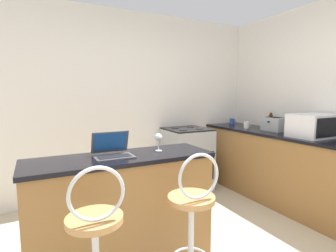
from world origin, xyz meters
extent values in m
cube|color=silver|center=(0.00, 2.28, 1.30)|extent=(12.00, 0.06, 2.60)
cube|color=olive|center=(-0.51, 0.70, 0.45)|extent=(1.50, 0.48, 0.90)
cube|color=black|center=(-0.51, 0.70, 0.92)|extent=(1.53, 0.51, 0.03)
cube|color=olive|center=(1.77, 0.87, 0.45)|extent=(0.64, 2.75, 0.90)
cube|color=black|center=(1.77, 0.87, 0.92)|extent=(0.67, 2.78, 0.03)
cylinder|color=#B7844C|center=(-0.85, 0.16, 0.70)|extent=(0.34, 0.34, 0.04)
torus|color=silver|center=(-0.85, 0.07, 0.89)|extent=(0.32, 0.02, 0.32)
cylinder|color=silver|center=(-0.17, 0.16, 0.35)|extent=(0.04, 0.04, 0.68)
cylinder|color=#B7844C|center=(-0.17, 0.16, 0.70)|extent=(0.34, 0.34, 0.04)
torus|color=silver|center=(-0.17, 0.07, 0.89)|extent=(0.32, 0.02, 0.32)
cube|color=#47474C|center=(-0.58, 0.68, 0.94)|extent=(0.31, 0.21, 0.01)
cube|color=black|center=(-0.58, 0.66, 0.95)|extent=(0.26, 0.11, 0.00)
cube|color=#47474C|center=(-0.58, 0.79, 1.05)|extent=(0.31, 0.08, 0.18)
cube|color=#19478C|center=(-0.58, 0.78, 1.05)|extent=(0.27, 0.06, 0.16)
cube|color=silver|center=(1.79, 0.59, 1.07)|extent=(0.52, 0.38, 0.27)
cube|color=black|center=(1.74, 0.39, 1.07)|extent=(0.37, 0.01, 0.22)
cube|color=#9EA3A8|center=(1.79, 1.16, 1.03)|extent=(0.19, 0.31, 0.19)
cube|color=black|center=(1.76, 1.16, 1.13)|extent=(0.04, 0.22, 0.00)
cube|color=black|center=(1.83, 1.16, 1.13)|extent=(0.04, 0.22, 0.00)
cube|color=black|center=(1.69, 1.16, 1.07)|extent=(0.02, 0.02, 0.02)
cube|color=#9EA3A8|center=(0.87, 1.93, 0.46)|extent=(0.62, 0.60, 0.92)
cube|color=black|center=(0.87, 1.62, 0.42)|extent=(0.53, 0.01, 0.41)
cube|color=black|center=(0.87, 1.93, 0.93)|extent=(0.62, 0.60, 0.02)
cylinder|color=black|center=(0.73, 1.81, 0.94)|extent=(0.11, 0.11, 0.01)
cylinder|color=black|center=(1.01, 1.81, 0.94)|extent=(0.11, 0.11, 0.01)
cylinder|color=black|center=(0.73, 2.05, 0.94)|extent=(0.11, 0.11, 0.01)
cylinder|color=black|center=(1.01, 2.05, 0.94)|extent=(0.11, 0.11, 0.01)
cylinder|color=#4C2D19|center=(2.01, 1.41, 1.04)|extent=(0.05, 0.05, 0.20)
sphere|color=#4C2D19|center=(2.01, 1.41, 1.15)|extent=(0.04, 0.04, 0.04)
cylinder|color=red|center=(2.03, 1.56, 0.99)|extent=(0.08, 0.08, 0.10)
torus|color=red|center=(2.08, 1.56, 0.99)|extent=(0.01, 0.06, 0.06)
cylinder|color=silver|center=(-0.16, 0.73, 0.94)|extent=(0.06, 0.06, 0.00)
cylinder|color=silver|center=(-0.16, 0.73, 0.99)|extent=(0.01, 0.01, 0.09)
sphere|color=silver|center=(-0.16, 0.73, 1.06)|extent=(0.07, 0.07, 0.07)
cylinder|color=white|center=(1.66, 1.54, 0.99)|extent=(0.07, 0.07, 0.10)
torus|color=white|center=(1.71, 1.54, 0.99)|extent=(0.01, 0.06, 0.06)
cylinder|color=#2D51AD|center=(1.84, 2.08, 0.98)|extent=(0.08, 0.08, 0.09)
torus|color=#2D51AD|center=(1.90, 2.08, 0.99)|extent=(0.01, 0.06, 0.06)
camera|label=1|loc=(-1.14, -1.36, 1.45)|focal=28.00mm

